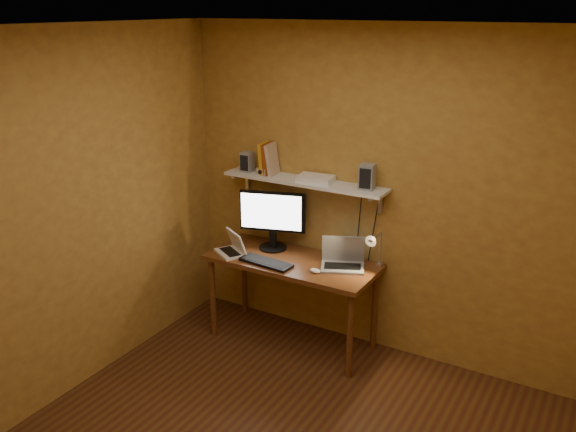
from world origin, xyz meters
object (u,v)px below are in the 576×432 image
Objects in this scene: mouse at (315,271)px; keyboard at (266,262)px; wall_shelf at (304,182)px; netbook at (233,247)px; laptop at (343,259)px; router at (316,179)px; desk at (292,269)px; shelf_camera at (262,172)px; desk_lamp at (375,246)px; speaker_right at (367,177)px; speaker_left at (247,162)px; monitor at (273,217)px.

keyboard is at bearing -166.70° from mouse.
netbook is (-0.49, -0.33, -0.56)m from wall_shelf.
router is at bearing 135.88° from laptop.
desk is 0.84m from shelf_camera.
shelf_camera is (-0.65, 0.27, 0.64)m from mouse.
netbook is 1.19m from desk_lamp.
speaker_right is at bearing 20.81° from desk.
netbook is at bearing -172.88° from mouse.
netbook is 3.13× the size of shelf_camera.
desk is 8.43× the size of speaker_left.
speaker_left reaches higher than mouse.
speaker_left is 0.18m from shelf_camera.
monitor is 1.44× the size of desk_lamp.
keyboard is 0.76m from shelf_camera.
speaker_right is 0.44m from router.
netbook is 1.14× the size of router.
desk is 15.53× the size of mouse.
speaker_left reaches higher than monitor.
monitor is at bearing 152.39° from laptop.
keyboard is 1.57× the size of router.
wall_shelf reaches higher than monitor.
desk_lamp is 0.53m from speaker_right.
speaker_right is at bearing 21.21° from laptop.
desk_lamp is 2.26× the size of speaker_left.
netbook reaches higher than keyboard.
shelf_camera reaches higher than desk_lamp.
desk_lamp is (0.66, -0.07, -0.40)m from wall_shelf.
wall_shelf is at bearing 141.02° from laptop.
shelf_camera is at bearing 97.06° from netbook.
netbook is at bearing -150.86° from router.
wall_shelf is 4.96× the size of router.
wall_shelf is 3.73× the size of desk_lamp.
desk_lamp is at bearing -17.44° from monitor.
router is (0.59, 0.33, 0.59)m from netbook.
keyboard is 2.67× the size of speaker_left.
speaker_left reaches higher than keyboard.
speaker_right is at bearing -11.84° from monitor.
netbook is (-0.90, -0.21, -0.01)m from laptop.
laptop is 4.47× the size of mouse.
laptop is 0.29m from desk_lamp.
mouse is at bearing -145.94° from laptop.
router is at bearing 6.63° from shelf_camera.
laptop reaches higher than netbook.
keyboard is at bearing -53.82° from shelf_camera.
laptop is 1.25× the size of netbook.
monitor is at bearing -7.84° from shelf_camera.
wall_shelf is 8.43× the size of speaker_left.
speaker_right reaches higher than mouse.
shelf_camera is at bearing 159.09° from desk.
monitor is 5.98× the size of mouse.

